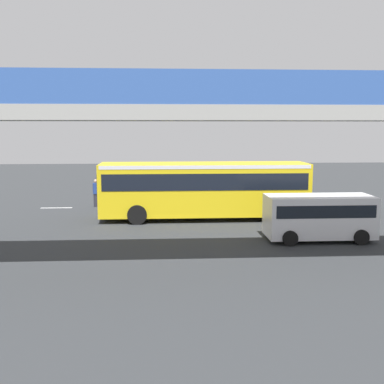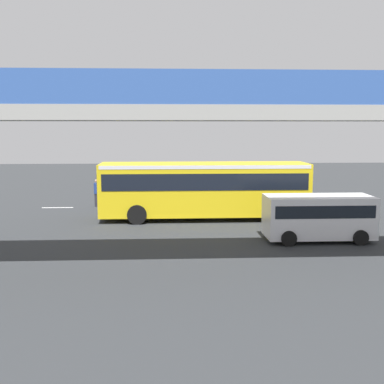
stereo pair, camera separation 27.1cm
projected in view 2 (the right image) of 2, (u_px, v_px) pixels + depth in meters
ground at (183, 214)px, 27.48m from camera, size 80.00×80.00×0.00m
city_bus at (204, 186)px, 25.80m from camera, size 11.54×2.85×3.15m
parked_van at (318, 215)px, 20.93m from camera, size 4.80×2.17×2.05m
pedestrian at (97, 193)px, 30.07m from camera, size 0.38×0.38×1.79m
traffic_sign at (131, 175)px, 31.36m from camera, size 0.08×0.60×2.80m
lane_dash_leftmost at (302, 206)px, 30.53m from camera, size 2.00×0.20×0.01m
lane_dash_left at (242, 206)px, 30.33m from camera, size 2.00×0.20×0.01m
lane_dash_centre at (182, 207)px, 30.14m from camera, size 2.00×0.20×0.01m
lane_dash_right at (120, 207)px, 29.94m from camera, size 2.00×0.20×0.01m
lane_dash_rightmost at (58, 208)px, 29.74m from camera, size 2.00×0.20×0.01m
pedestrian_overpass at (192, 125)px, 16.07m from camera, size 30.16×2.60×6.93m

